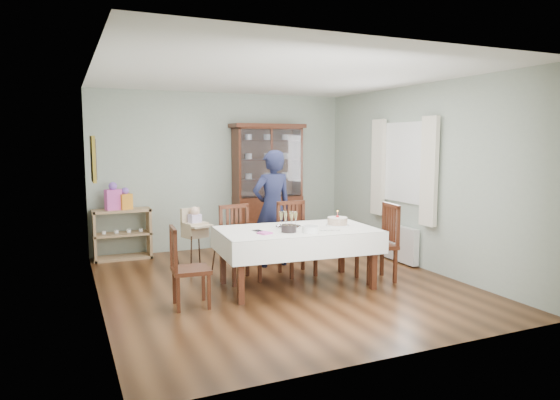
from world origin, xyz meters
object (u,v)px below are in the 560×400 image
chair_end_left (189,283)px  champagne_tray (288,223)px  birthday_cake (337,222)px  gift_bag_orange (125,200)px  dining_table (297,257)px  chair_far_left (240,259)px  high_chair (195,245)px  woman (272,208)px  chair_end_right (377,258)px  chair_far_right (297,253)px  china_cabinet (268,184)px  sideboard (122,234)px  gift_bag_pink (113,198)px

chair_end_left → champagne_tray: (1.40, 0.36, 0.55)m
birthday_cake → gift_bag_orange: gift_bag_orange is taller
dining_table → chair_end_left: chair_end_left is taller
chair_far_left → high_chair: chair_far_left is taller
high_chair → champagne_tray: (0.94, -1.20, 0.46)m
chair_far_left → woman: size_ratio=0.58×
chair_end_left → birthday_cake: bearing=-79.7°
chair_end_right → chair_far_right: bearing=-121.6°
china_cabinet → chair_end_right: size_ratio=2.10×
china_cabinet → chair_end_right: (0.52, -2.65, -0.82)m
champagne_tray → dining_table: bearing=-65.8°
china_cabinet → chair_far_left: china_cabinet is taller
chair_far_left → chair_end_right: chair_end_right is taller
china_cabinet → birthday_cake: (-0.02, -2.50, -0.31)m
sideboard → high_chair: 1.47m
woman → gift_bag_pink: (-2.14, 1.35, 0.12)m
chair_end_right → champagne_tray: (-1.19, 0.29, 0.52)m
sideboard → chair_end_right: bearing=-41.5°
china_cabinet → dining_table: bearing=-103.8°
dining_table → champagne_tray: champagne_tray is taller
sideboard → chair_far_right: chair_far_right is taller
chair_far_left → china_cabinet: bearing=52.2°
birthday_cake → champagne_tray: bearing=167.0°
china_cabinet → gift_bag_orange: (-2.43, 0.00, -0.17)m
birthday_cake → woman: bearing=111.4°
gift_bag_pink → gift_bag_orange: gift_bag_pink is taller
chair_far_right → chair_end_left: size_ratio=1.10×
china_cabinet → gift_bag_pink: (-2.62, 0.00, -0.13)m
chair_far_left → champagne_tray: (0.52, -0.41, 0.52)m
chair_far_right → gift_bag_pink: bearing=137.6°
chair_end_left → birthday_cake: birthday_cake is taller
high_chair → gift_bag_pink: (-1.01, 1.15, 0.63)m
chair_far_left → woman: woman is taller
china_cabinet → sideboard: 2.60m
gift_bag_pink → chair_end_left: bearing=-78.5°
chair_far_right → chair_end_left: 1.89m
dining_table → woman: (0.13, 1.14, 0.49)m
chair_end_left → birthday_cake: size_ratio=3.04×
chair_far_left → chair_end_right: (1.71, -0.70, 0.01)m
chair_end_left → gift_bag_orange: bearing=12.1°
chair_end_left → gift_bag_orange: 2.82m
chair_far_left → chair_end_right: 1.85m
chair_end_right → chair_end_left: bearing=-80.4°
sideboard → birthday_cake: size_ratio=2.97×
china_cabinet → woman: (-0.48, -1.35, -0.25)m
sideboard → chair_end_right: (3.02, -2.67, -0.09)m
birthday_cake → gift_bag_orange: bearing=133.9°
high_chair → champagne_tray: 1.59m
dining_table → gift_bag_orange: gift_bag_orange is taller
high_chair → birthday_cake: size_ratio=3.09×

